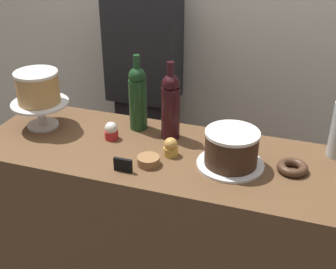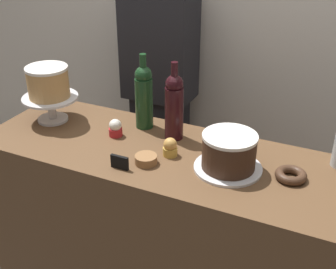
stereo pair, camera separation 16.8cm
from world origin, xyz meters
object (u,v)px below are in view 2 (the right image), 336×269
object	(u,v)px
wine_bottle_green	(144,96)
chocolate_round_cake	(229,151)
cookie_stack	(146,159)
price_sign_chalkboard	(120,162)
donut_chocolate	(291,175)
white_layer_cake	(48,82)
barista_figure	(160,98)
wine_bottle_dark_red	(174,106)
cupcake_vanilla	(115,128)
cake_stand_pedestal	(51,104)
cupcake_caramel	(170,147)

from	to	relation	value
wine_bottle_green	chocolate_round_cake	bearing A→B (deg)	-22.08
cookie_stack	price_sign_chalkboard	bearing A→B (deg)	-134.62
chocolate_round_cake	donut_chocolate	distance (m)	0.23
white_layer_cake	wine_bottle_green	size ratio (longest dim) A/B	0.55
cookie_stack	barista_figure	size ratio (longest dim) A/B	0.05
chocolate_round_cake	price_sign_chalkboard	xyz separation A→B (m)	(-0.36, -0.16, -0.05)
wine_bottle_dark_red	cupcake_vanilla	bearing A→B (deg)	-158.41
wine_bottle_dark_red	wine_bottle_green	xyz separation A→B (m)	(-0.16, 0.04, 0.00)
price_sign_chalkboard	wine_bottle_green	bearing A→B (deg)	102.61
cake_stand_pedestal	price_sign_chalkboard	bearing A→B (deg)	-24.89
price_sign_chalkboard	cookie_stack	bearing A→B (deg)	45.38
donut_chocolate	chocolate_round_cake	bearing A→B (deg)	-171.94
cake_stand_pedestal	price_sign_chalkboard	world-z (taller)	cake_stand_pedestal
cupcake_caramel	cake_stand_pedestal	bearing A→B (deg)	174.56
cake_stand_pedestal	price_sign_chalkboard	distance (m)	0.53
cupcake_vanilla	wine_bottle_green	bearing A→B (deg)	61.36
cake_stand_pedestal	chocolate_round_cake	world-z (taller)	chocolate_round_cake
cupcake_caramel	donut_chocolate	world-z (taller)	cupcake_caramel
white_layer_cake	chocolate_round_cake	distance (m)	0.84
chocolate_round_cake	donut_chocolate	world-z (taller)	chocolate_round_cake
cupcake_caramel	cookie_stack	bearing A→B (deg)	-121.84
white_layer_cake	chocolate_round_cake	bearing A→B (deg)	-3.92
chocolate_round_cake	cupcake_caramel	xyz separation A→B (m)	(-0.23, -0.00, -0.04)
chocolate_round_cake	wine_bottle_dark_red	bearing A→B (deg)	153.52
cookie_stack	cupcake_caramel	bearing A→B (deg)	58.16
cupcake_caramel	wine_bottle_dark_red	bearing A→B (deg)	108.63
chocolate_round_cake	donut_chocolate	bearing A→B (deg)	8.06
wine_bottle_green	cupcake_caramel	distance (m)	0.29
price_sign_chalkboard	donut_chocolate	bearing A→B (deg)	18.54
wine_bottle_dark_red	cupcake_vanilla	distance (m)	0.27
wine_bottle_dark_red	donut_chocolate	xyz separation A→B (m)	(0.50, -0.11, -0.13)
cupcake_vanilla	price_sign_chalkboard	distance (m)	0.26
cupcake_vanilla	cupcake_caramel	bearing A→B (deg)	-10.37
cupcake_vanilla	cookie_stack	bearing A→B (deg)	-33.22
cupcake_caramel	wine_bottle_green	bearing A→B (deg)	138.98
chocolate_round_cake	barista_figure	bearing A→B (deg)	132.62
donut_chocolate	price_sign_chalkboard	size ratio (longest dim) A/B	1.60
white_layer_cake	cupcake_vanilla	world-z (taller)	white_layer_cake
price_sign_chalkboard	wine_bottle_dark_red	bearing A→B (deg)	75.10
wine_bottle_dark_red	barista_figure	world-z (taller)	barista_figure
wine_bottle_dark_red	wine_bottle_green	size ratio (longest dim) A/B	1.00
wine_bottle_dark_red	cupcake_caramel	distance (m)	0.18
chocolate_round_cake	wine_bottle_green	bearing A→B (deg)	157.92
chocolate_round_cake	wine_bottle_dark_red	xyz separation A→B (m)	(-0.28, 0.14, 0.07)
donut_chocolate	price_sign_chalkboard	xyz separation A→B (m)	(-0.58, -0.19, 0.01)
donut_chocolate	white_layer_cake	bearing A→B (deg)	178.60
chocolate_round_cake	cookie_stack	distance (m)	0.31
cupcake_vanilla	cookie_stack	distance (m)	0.26
wine_bottle_dark_red	wine_bottle_green	bearing A→B (deg)	166.47
wine_bottle_dark_red	price_sign_chalkboard	xyz separation A→B (m)	(-0.08, -0.30, -0.12)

